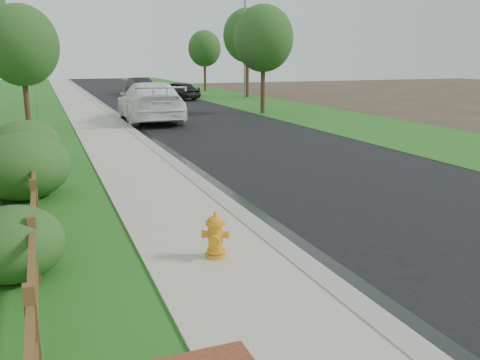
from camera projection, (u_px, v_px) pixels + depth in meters
name	position (u px, v px, depth m)	size (l,w,h in m)	color
ground	(353.00, 334.00, 6.21)	(120.00, 120.00, 0.00)	#382A1E
road	(150.00, 101.00, 39.53)	(8.00, 90.00, 0.02)	black
curb	(94.00, 102.00, 38.04)	(0.40, 90.00, 0.12)	gray
wet_gutter	(99.00, 102.00, 38.17)	(0.50, 90.00, 0.00)	black
sidewalk	(76.00, 102.00, 37.58)	(2.20, 90.00, 0.10)	#A7A192
grass_strip	(49.00, 103.00, 36.91)	(1.60, 90.00, 0.06)	#285919
verge_far	(233.00, 98.00, 41.96)	(6.00, 90.00, 0.04)	#285919
ranch_fence	(35.00, 189.00, 10.59)	(0.12, 16.92, 1.10)	#462E17
fire_hydrant	(215.00, 236.00, 8.29)	(0.50, 0.41, 0.76)	orange
white_suv	(150.00, 102.00, 26.57)	(2.86, 7.03, 2.04)	white
dark_car_mid	(178.00, 90.00, 40.31)	(1.69, 4.20, 1.43)	black
dark_car_far	(141.00, 86.00, 45.51)	(1.60, 4.59, 1.51)	black
streetlight	(243.00, 40.00, 39.57)	(1.89, 0.36, 8.15)	gray
shrub_a	(13.00, 244.00, 7.62)	(1.53, 1.53, 1.15)	#20491A
shrub_b	(21.00, 166.00, 11.96)	(2.28, 2.28, 1.59)	#20491A
shrub_d	(25.00, 144.00, 15.51)	(2.12, 2.12, 1.45)	#20491A
tree_near_left	(21.00, 46.00, 21.39)	(3.10, 3.10, 5.50)	#3C2718
tree_near_right	(263.00, 39.00, 29.37)	(3.49, 3.49, 6.28)	#3C2718
tree_mid_right	(247.00, 36.00, 41.80)	(4.00, 4.00, 7.25)	#3C2718
tree_far_right	(205.00, 49.00, 49.71)	(3.20, 3.20, 5.90)	#3C2718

